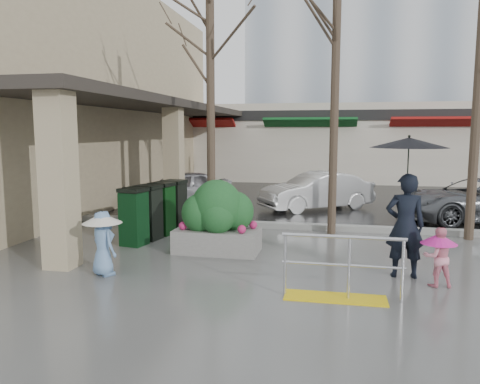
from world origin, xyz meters
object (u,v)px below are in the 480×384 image
(woman, at_px, (406,196))
(news_boxes, at_px, (156,210))
(tree_midwest, at_px, (337,24))
(car_c, at_px, (477,200))
(car_a, at_px, (179,189))
(handrail, at_px, (340,276))
(child_blue, at_px, (103,237))
(child_pink, at_px, (438,252))
(car_b, at_px, (317,191))
(tree_west, at_px, (210,35))
(planter, at_px, (218,218))

(woman, bearing_deg, news_boxes, -23.36)
(tree_midwest, height_order, car_c, tree_midwest)
(tree_midwest, bearing_deg, car_a, 147.03)
(tree_midwest, height_order, woman, tree_midwest)
(news_boxes, height_order, car_a, news_boxes)
(handrail, height_order, woman, woman)
(woman, bearing_deg, child_blue, 8.20)
(handrail, height_order, child_blue, child_blue)
(child_blue, height_order, news_boxes, news_boxes)
(handrail, bearing_deg, child_pink, 30.21)
(child_pink, bearing_deg, woman, -50.91)
(car_b, relative_size, car_c, 0.84)
(car_c, bearing_deg, news_boxes, -81.06)
(handrail, bearing_deg, car_b, 94.59)
(tree_midwest, bearing_deg, news_boxes, -163.87)
(handrail, bearing_deg, news_boxes, 141.49)
(handrail, xyz_separation_m, tree_west, (-3.36, 4.80, 4.71))
(tree_midwest, xyz_separation_m, car_a, (-5.29, 3.43, -4.60))
(woman, height_order, planter, woman)
(tree_midwest, distance_m, woman, 5.24)
(tree_midwest, distance_m, child_blue, 7.51)
(child_pink, height_order, child_blue, child_blue)
(child_blue, bearing_deg, woman, -137.74)
(tree_midwest, bearing_deg, car_b, 98.03)
(handrail, height_order, news_boxes, news_boxes)
(handrail, xyz_separation_m, car_c, (3.99, 7.32, 0.25))
(tree_midwest, relative_size, child_pink, 6.85)
(handrail, bearing_deg, child_blue, 174.69)
(tree_midwest, xyz_separation_m, planter, (-2.43, -2.39, -4.47))
(handrail, relative_size, car_b, 0.50)
(car_a, xyz_separation_m, car_b, (4.77, 0.28, 0.00))
(child_blue, height_order, car_a, car_a)
(tree_midwest, relative_size, planter, 3.80)
(tree_west, distance_m, planter, 5.00)
(handrail, distance_m, car_b, 8.54)
(woman, height_order, car_c, woman)
(child_blue, distance_m, news_boxes, 3.17)
(car_a, xyz_separation_m, car_c, (9.44, -0.91, 0.00))
(car_a, height_order, car_b, same)
(woman, distance_m, child_blue, 5.52)
(child_blue, relative_size, car_a, 0.32)
(handrail, height_order, tree_west, tree_west)
(car_b, xyz_separation_m, car_c, (4.67, -1.19, 0.00))
(child_blue, relative_size, car_b, 0.31)
(handrail, relative_size, car_c, 0.42)
(handrail, bearing_deg, tree_west, 124.99)
(car_b, bearing_deg, child_blue, -57.52)
(child_pink, distance_m, child_blue, 5.90)
(woman, distance_m, news_boxes, 6.07)
(tree_midwest, xyz_separation_m, woman, (1.31, -3.42, -3.75))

